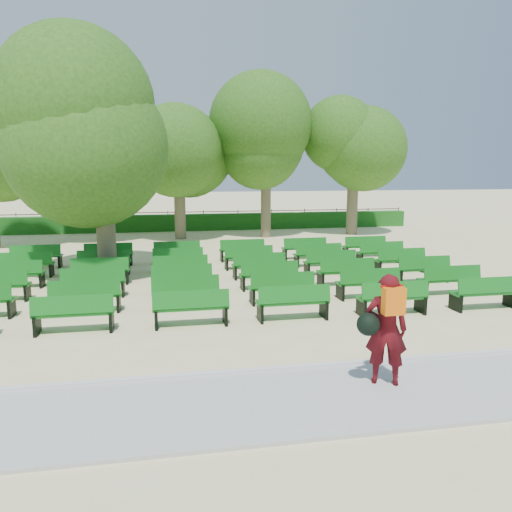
{
  "coord_description": "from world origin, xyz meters",
  "views": [
    {
      "loc": [
        -1.36,
        -14.11,
        3.45
      ],
      "look_at": [
        1.13,
        -1.0,
        1.1
      ],
      "focal_mm": 35.0,
      "sensor_mm": 36.0,
      "label": 1
    }
  ],
  "objects": [
    {
      "name": "ground",
      "position": [
        0.0,
        0.0,
        0.0
      ],
      "size": [
        120.0,
        120.0,
        0.0
      ],
      "primitive_type": "plane",
      "color": "beige"
    },
    {
      "name": "bench_array",
      "position": [
        0.39,
        0.42,
        0.09
      ],
      "size": [
        1.69,
        0.58,
        1.05
      ],
      "rotation": [
        0.0,
        0.0,
        -0.04
      ],
      "color": "#126A19",
      "rests_on": "ground"
    },
    {
      "name": "person",
      "position": [
        2.04,
        -7.11,
        0.99
      ],
      "size": [
        0.9,
        0.64,
        1.79
      ],
      "rotation": [
        0.0,
        0.0,
        2.77
      ],
      "color": "#4A0A0F",
      "rests_on": "ground"
    },
    {
      "name": "tree_among",
      "position": [
        -3.07,
        1.84,
        4.46
      ],
      "size": [
        4.94,
        4.94,
        6.71
      ],
      "color": "brown",
      "rests_on": "ground"
    },
    {
      "name": "fence",
      "position": [
        0.0,
        14.4,
        0.0
      ],
      "size": [
        26.0,
        0.1,
        1.02
      ],
      "primitive_type": null,
      "color": "black",
      "rests_on": "ground"
    },
    {
      "name": "paving",
      "position": [
        0.0,
        -7.4,
        0.03
      ],
      "size": [
        30.0,
        2.2,
        0.06
      ],
      "primitive_type": "cube",
      "color": "#B2B3AE",
      "rests_on": "ground"
    },
    {
      "name": "hedge",
      "position": [
        0.0,
        14.0,
        0.45
      ],
      "size": [
        26.0,
        0.7,
        0.9
      ],
      "primitive_type": "cube",
      "color": "#195B18",
      "rests_on": "ground"
    },
    {
      "name": "curb",
      "position": [
        0.0,
        -6.25,
        0.05
      ],
      "size": [
        30.0,
        0.12,
        0.1
      ],
      "primitive_type": "cube",
      "color": "silver",
      "rests_on": "ground"
    },
    {
      "name": "tree_line",
      "position": [
        0.0,
        10.0,
        0.0
      ],
      "size": [
        21.8,
        6.8,
        7.04
      ],
      "primitive_type": null,
      "color": "#32621A",
      "rests_on": "ground"
    }
  ]
}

